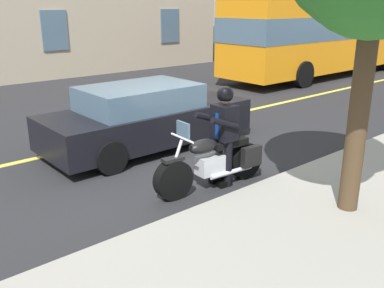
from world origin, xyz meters
TOP-DOWN VIEW (x-y plane):
  - ground_plane at (0.00, 0.00)m, footprint 80.00×80.00m
  - lane_center_stripe at (0.00, -2.00)m, footprint 60.00×0.16m
  - motorcycle_main at (0.57, 1.40)m, footprint 2.22×0.70m
  - rider_main at (0.38, 1.41)m, footprint 0.65×0.58m
  - bus_near at (-11.57, -4.40)m, footprint 11.05×2.70m
  - car_silver at (0.23, -1.13)m, footprint 4.60×1.92m

SIDE VIEW (x-z plane):
  - ground_plane at x=0.00m, z-range 0.00..0.00m
  - lane_center_stripe at x=0.00m, z-range 0.00..0.01m
  - motorcycle_main at x=0.57m, z-range -0.18..1.08m
  - car_silver at x=0.23m, z-range -0.01..1.39m
  - rider_main at x=0.38m, z-range 0.17..1.91m
  - bus_near at x=-11.57m, z-range 0.22..3.52m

